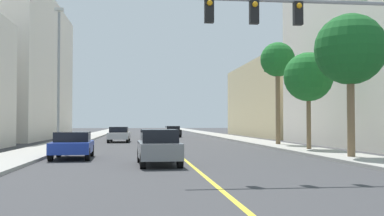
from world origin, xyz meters
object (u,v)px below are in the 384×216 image
object	(u,v)px
car_gray	(159,147)
car_black	(172,131)
palm_near	(350,50)
street_lamp	(59,71)
traffic_signal_mast	(321,35)
palm_mid	(308,77)
palm_far	(278,61)
car_silver	(119,134)
car_blue	(72,145)

from	to	relation	value
car_gray	car_black	world-z (taller)	car_gray
palm_near	street_lamp	bearing A→B (deg)	151.50
traffic_signal_mast	palm_mid	bearing A→B (deg)	70.89
palm_near	palm_far	distance (m)	12.95
palm_near	car_silver	size ratio (longest dim) A/B	1.57
car_silver	car_blue	bearing A→B (deg)	-93.55
car_blue	car_silver	bearing A→B (deg)	-96.57
street_lamp	car_gray	xyz separation A→B (m)	(6.04, -10.43, -4.37)
traffic_signal_mast	palm_far	bearing A→B (deg)	77.20
palm_mid	car_silver	bearing A→B (deg)	130.74
car_blue	car_gray	distance (m)	5.81
car_silver	palm_far	bearing A→B (deg)	-32.10
palm_near	traffic_signal_mast	bearing A→B (deg)	-123.98
car_silver	street_lamp	bearing A→B (deg)	-103.86
palm_mid	car_blue	size ratio (longest dim) A/B	1.55
palm_far	car_black	size ratio (longest dim) A/B	1.87
palm_mid	car_gray	size ratio (longest dim) A/B	1.54
street_lamp	car_gray	size ratio (longest dim) A/B	2.27
car_gray	car_black	xyz separation A→B (m)	(3.24, 36.65, -0.06)
traffic_signal_mast	car_gray	world-z (taller)	traffic_signal_mast
palm_near	car_blue	size ratio (longest dim) A/B	1.79
street_lamp	palm_far	distance (m)	16.64
palm_mid	palm_far	world-z (taller)	palm_far
palm_near	palm_far	xyz separation A→B (m)	(0.28, 12.90, 1.17)
street_lamp	palm_near	size ratio (longest dim) A/B	1.28
car_gray	palm_far	bearing A→B (deg)	53.90
traffic_signal_mast	palm_near	distance (m)	7.16
traffic_signal_mast	palm_mid	size ratio (longest dim) A/B	1.51
street_lamp	car_blue	xyz separation A→B (m)	(1.83, -6.43, -4.45)
traffic_signal_mast	car_black	size ratio (longest dim) A/B	2.19
palm_mid	car_gray	xyz separation A→B (m)	(-9.95, -8.35, -3.95)
traffic_signal_mast	car_silver	xyz separation A→B (m)	(-8.37, 27.06, -4.26)
traffic_signal_mast	car_black	world-z (taller)	traffic_signal_mast
car_blue	car_silver	world-z (taller)	car_silver
street_lamp	car_gray	world-z (taller)	street_lamp
traffic_signal_mast	car_gray	xyz separation A→B (m)	(-5.67, 4.02, -4.21)
traffic_signal_mast	car_gray	size ratio (longest dim) A/B	2.32
street_lamp	palm_near	xyz separation A→B (m)	(15.70, -8.53, 0.32)
car_gray	car_silver	world-z (taller)	car_gray
street_lamp	palm_far	size ratio (longest dim) A/B	1.15
street_lamp	car_black	bearing A→B (deg)	70.50
car_gray	car_blue	bearing A→B (deg)	134.25
street_lamp	car_blue	world-z (taller)	street_lamp
traffic_signal_mast	car_blue	xyz separation A→B (m)	(-9.88, 8.02, -4.29)
street_lamp	palm_mid	world-z (taller)	street_lamp
street_lamp	palm_near	distance (m)	17.87
palm_mid	palm_far	size ratio (longest dim) A/B	0.78
traffic_signal_mast	palm_near	bearing A→B (deg)	56.02
car_silver	palm_mid	bearing A→B (deg)	-48.27
palm_far	car_gray	xyz separation A→B (m)	(-9.94, -14.80, -5.85)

